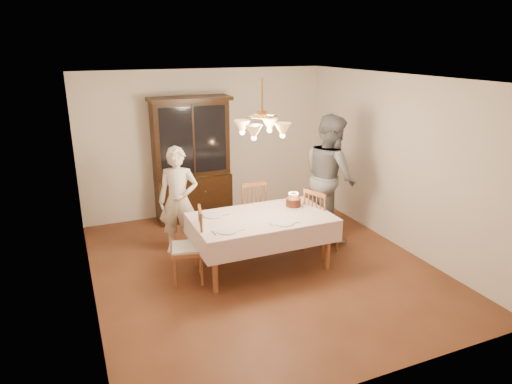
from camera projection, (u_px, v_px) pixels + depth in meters
name	position (u px, v px, depth m)	size (l,w,h in m)	color
ground	(261.00, 266.00, 6.48)	(5.00, 5.00, 0.00)	#592C19
room_shell	(262.00, 158.00, 5.98)	(5.00, 5.00, 5.00)	white
dining_table	(262.00, 222.00, 6.26)	(1.90, 1.10, 0.76)	brown
china_hutch	(192.00, 161.00, 7.99)	(1.38, 0.54, 2.16)	black
chair_far_side	(250.00, 213.00, 7.25)	(0.44, 0.42, 1.00)	brown
chair_left_end	(188.00, 249.00, 5.96)	(0.50, 0.52, 1.00)	brown
chair_right_end	(321.00, 224.00, 6.80)	(0.55, 0.56, 1.00)	brown
elderly_woman	(178.00, 201.00, 6.70)	(0.59, 0.39, 1.62)	#F4E8CE
adult_in_grey	(330.00, 177.00, 7.24)	(0.97, 0.75, 1.99)	slate
birthday_cake	(293.00, 203.00, 6.58)	(0.30, 0.30, 0.21)	white
place_setting_near_left	(228.00, 231.00, 5.75)	(0.40, 0.26, 0.02)	white
place_setting_near_right	(285.00, 223.00, 6.00)	(0.41, 0.26, 0.02)	white
place_setting_far_left	(214.00, 215.00, 6.26)	(0.41, 0.27, 0.02)	white
chandelier	(262.00, 128.00, 5.86)	(0.62, 0.62, 0.73)	#BF8C3F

